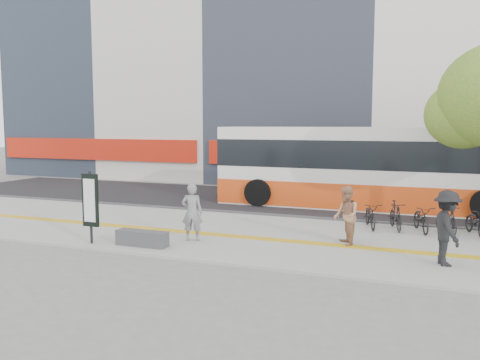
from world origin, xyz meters
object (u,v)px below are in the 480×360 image
at_px(bench, 142,238).
at_px(signboard, 90,201).
at_px(pedestrian_tan, 346,216).
at_px(seated_woman, 192,212).
at_px(pedestrian_dark, 447,228).
at_px(bus, 368,170).

xyz_separation_m(bench, signboard, (-1.60, -0.31, 1.06)).
bearing_deg(bench, signboard, -169.19).
bearing_deg(signboard, pedestrian_tan, 20.56).
relative_size(seated_woman, pedestrian_dark, 0.92).
bearing_deg(pedestrian_tan, seated_woman, -100.17).
distance_m(bench, pedestrian_tan, 6.11).
bearing_deg(bus, pedestrian_dark, -69.92).
distance_m(bench, signboard, 1.94).
relative_size(bus, pedestrian_tan, 7.40).
xyz_separation_m(bus, pedestrian_dark, (3.13, -8.57, -0.65)).
bearing_deg(signboard, pedestrian_dark, 8.18).
bearing_deg(seated_woman, pedestrian_dark, 163.21).
bearing_deg(bench, seated_woman, 47.45).
bearing_deg(pedestrian_dark, signboard, 78.67).
relative_size(bench, signboard, 0.73).
height_order(bench, signboard, signboard).
bearing_deg(pedestrian_tan, pedestrian_dark, 40.28).
xyz_separation_m(bus, pedestrian_tan, (0.35, -7.31, -0.74)).
xyz_separation_m(seated_woman, pedestrian_tan, (4.51, 1.22, -0.01)).
xyz_separation_m(bench, bus, (5.23, 9.70, 1.40)).
xyz_separation_m(signboard, bus, (6.83, 10.01, 0.33)).
bearing_deg(signboard, bus, 55.68).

